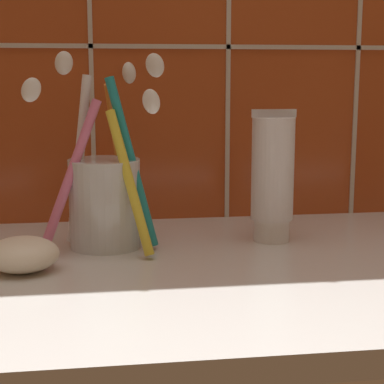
% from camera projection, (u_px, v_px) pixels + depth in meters
% --- Properties ---
extents(sink_counter, '(0.61, 0.38, 0.02)m').
position_uv_depth(sink_counter, '(250.00, 273.00, 0.57)').
color(sink_counter, silver).
rests_on(sink_counter, ground).
extents(toothbrush_cup, '(0.14, 0.14, 0.19)m').
position_uv_depth(toothbrush_cup, '(105.00, 193.00, 0.61)').
color(toothbrush_cup, silver).
rests_on(toothbrush_cup, sink_counter).
extents(toothpaste_tube, '(0.04, 0.04, 0.13)m').
position_uv_depth(toothpaste_tube, '(273.00, 177.00, 0.64)').
color(toothpaste_tube, white).
rests_on(toothpaste_tube, sink_counter).
extents(soap_bar, '(0.06, 0.05, 0.03)m').
position_uv_depth(soap_bar, '(23.00, 253.00, 0.54)').
color(soap_bar, silver).
rests_on(soap_bar, sink_counter).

